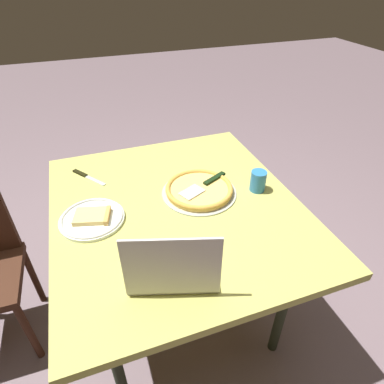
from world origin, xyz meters
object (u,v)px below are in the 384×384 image
(dining_table, at_px, (177,216))
(pizza_plate, at_px, (92,218))
(laptop, at_px, (173,268))
(table_knife, at_px, (86,176))
(drink_cup, at_px, (258,181))
(pizza_tray, at_px, (199,190))

(dining_table, bearing_deg, pizza_plate, 86.87)
(laptop, xyz_separation_m, table_knife, (0.75, 0.23, -0.05))
(pizza_plate, bearing_deg, drink_cup, -92.60)
(dining_table, distance_m, drink_cup, 0.41)
(dining_table, distance_m, pizza_plate, 0.37)
(dining_table, relative_size, drink_cup, 11.98)
(dining_table, bearing_deg, pizza_tray, -67.59)
(dining_table, distance_m, table_knife, 0.52)
(dining_table, bearing_deg, laptop, 161.36)
(pizza_plate, relative_size, table_knife, 1.40)
(pizza_plate, bearing_deg, table_knife, -0.12)
(dining_table, relative_size, laptop, 3.39)
(dining_table, bearing_deg, table_knife, 44.07)
(pizza_tray, bearing_deg, pizza_plate, 93.85)
(pizza_plate, bearing_deg, laptop, -150.23)
(pizza_tray, bearing_deg, dining_table, 112.41)
(laptop, distance_m, table_knife, 0.79)
(laptop, xyz_separation_m, drink_cup, (0.37, -0.52, -0.01))
(drink_cup, bearing_deg, laptop, 125.23)
(pizza_tray, xyz_separation_m, table_knife, (0.32, 0.48, -0.01))
(laptop, relative_size, drink_cup, 3.53)
(pizza_tray, bearing_deg, laptop, 149.52)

